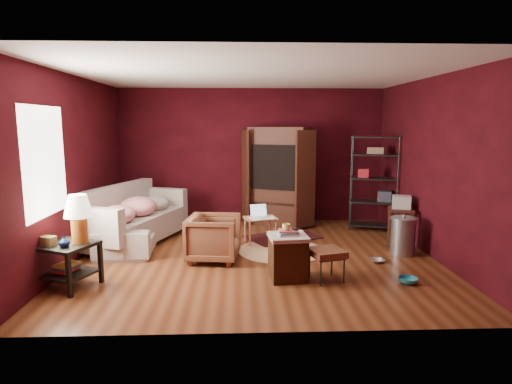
{
  "coord_description": "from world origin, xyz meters",
  "views": [
    {
      "loc": [
        -0.26,
        -6.51,
        2.08
      ],
      "look_at": [
        0.0,
        0.2,
        1.0
      ],
      "focal_mm": 30.0,
      "sensor_mm": 36.0,
      "label": 1
    }
  ],
  "objects_px": {
    "hamper": "(288,256)",
    "laptop_desk": "(260,220)",
    "armchair": "(214,236)",
    "sofa": "(133,219)",
    "wire_shelving": "(375,179)",
    "tv_armoire": "(279,174)",
    "side_table": "(73,232)"
  },
  "relations": [
    {
      "from": "sofa",
      "to": "side_table",
      "type": "xyz_separation_m",
      "value": [
        -0.25,
        -2.01,
        0.28
      ]
    },
    {
      "from": "armchair",
      "to": "laptop_desk",
      "type": "relative_size",
      "value": 1.15
    },
    {
      "from": "armchair",
      "to": "wire_shelving",
      "type": "xyz_separation_m",
      "value": [
        3.03,
        1.79,
        0.62
      ]
    },
    {
      "from": "hamper",
      "to": "armchair",
      "type": "bearing_deg",
      "value": 141.21
    },
    {
      "from": "armchair",
      "to": "hamper",
      "type": "distance_m",
      "value": 1.34
    },
    {
      "from": "hamper",
      "to": "laptop_desk",
      "type": "bearing_deg",
      "value": 99.14
    },
    {
      "from": "sofa",
      "to": "armchair",
      "type": "relative_size",
      "value": 2.88
    },
    {
      "from": "sofa",
      "to": "tv_armoire",
      "type": "relative_size",
      "value": 1.1
    },
    {
      "from": "sofa",
      "to": "wire_shelving",
      "type": "bearing_deg",
      "value": -83.21
    },
    {
      "from": "armchair",
      "to": "side_table",
      "type": "relative_size",
      "value": 0.65
    },
    {
      "from": "side_table",
      "to": "hamper",
      "type": "relative_size",
      "value": 1.71
    },
    {
      "from": "sofa",
      "to": "laptop_desk",
      "type": "distance_m",
      "value": 2.22
    },
    {
      "from": "wire_shelving",
      "to": "tv_armoire",
      "type": "bearing_deg",
      "value": -178.42
    },
    {
      "from": "hamper",
      "to": "laptop_desk",
      "type": "distance_m",
      "value": 1.8
    },
    {
      "from": "sofa",
      "to": "wire_shelving",
      "type": "height_order",
      "value": "wire_shelving"
    },
    {
      "from": "hamper",
      "to": "tv_armoire",
      "type": "bearing_deg",
      "value": 87.15
    },
    {
      "from": "sofa",
      "to": "wire_shelving",
      "type": "xyz_separation_m",
      "value": [
        4.49,
        0.77,
        0.58
      ]
    },
    {
      "from": "wire_shelving",
      "to": "laptop_desk",
      "type": "bearing_deg",
      "value": -140.62
    },
    {
      "from": "armchair",
      "to": "tv_armoire",
      "type": "bearing_deg",
      "value": -19.83
    },
    {
      "from": "wire_shelving",
      "to": "side_table",
      "type": "bearing_deg",
      "value": -130.84
    },
    {
      "from": "tv_armoire",
      "to": "side_table",
      "type": "bearing_deg",
      "value": -107.74
    },
    {
      "from": "armchair",
      "to": "sofa",
      "type": "bearing_deg",
      "value": 62.52
    },
    {
      "from": "side_table",
      "to": "laptop_desk",
      "type": "bearing_deg",
      "value": 37.97
    },
    {
      "from": "sofa",
      "to": "side_table",
      "type": "bearing_deg",
      "value": 170.04
    },
    {
      "from": "side_table",
      "to": "laptop_desk",
      "type": "distance_m",
      "value": 3.15
    },
    {
      "from": "hamper",
      "to": "tv_armoire",
      "type": "height_order",
      "value": "tv_armoire"
    },
    {
      "from": "hamper",
      "to": "wire_shelving",
      "type": "height_order",
      "value": "wire_shelving"
    },
    {
      "from": "tv_armoire",
      "to": "hamper",
      "type": "bearing_deg",
      "value": -69.55
    },
    {
      "from": "hamper",
      "to": "tv_armoire",
      "type": "relative_size",
      "value": 0.35
    },
    {
      "from": "hamper",
      "to": "laptop_desk",
      "type": "relative_size",
      "value": 1.05
    },
    {
      "from": "laptop_desk",
      "to": "wire_shelving",
      "type": "height_order",
      "value": "wire_shelving"
    },
    {
      "from": "sofa",
      "to": "tv_armoire",
      "type": "distance_m",
      "value": 3.05
    }
  ]
}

